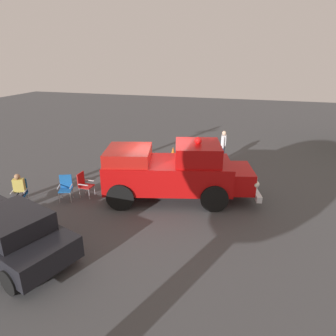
{
  "coord_description": "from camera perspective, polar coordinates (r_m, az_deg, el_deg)",
  "views": [
    {
      "loc": [
        -11.08,
        -3.56,
        5.53
      ],
      "look_at": [
        -0.39,
        -0.48,
        1.31
      ],
      "focal_mm": 32.19,
      "sensor_mm": 36.0,
      "label": 1
    }
  ],
  "objects": [
    {
      "name": "ground_plane",
      "position": [
        12.88,
        -1.58,
        -4.65
      ],
      "size": [
        60.0,
        60.0,
        0.0
      ],
      "primitive_type": "plane",
      "color": "#424244"
    },
    {
      "name": "lawn_chair_spare",
      "position": [
        12.75,
        -18.81,
        -3.21
      ],
      "size": [
        0.64,
        0.64,
        1.02
      ],
      "color": "#B7BABF",
      "rests_on": "ground"
    },
    {
      "name": "vintage_fire_truck",
      "position": [
        11.93,
        1.12,
        -0.53
      ],
      "size": [
        3.63,
        6.3,
        2.59
      ],
      "color": "black",
      "rests_on": "ground"
    },
    {
      "name": "traffic_cone",
      "position": [
        17.08,
        0.97,
        2.97
      ],
      "size": [
        0.4,
        0.4,
        0.64
      ],
      "color": "orange",
      "rests_on": "ground"
    },
    {
      "name": "lawn_chair_by_car",
      "position": [
        12.81,
        -15.66,
        -2.73
      ],
      "size": [
        0.52,
        0.5,
        1.02
      ],
      "color": "#B7BABF",
      "rests_on": "ground"
    },
    {
      "name": "spectator_seated",
      "position": [
        12.85,
        -26.43,
        -3.62
      ],
      "size": [
        0.64,
        0.56,
        1.29
      ],
      "color": "#383842",
      "rests_on": "ground"
    },
    {
      "name": "spectator_standing",
      "position": [
        16.68,
        10.46,
        4.54
      ],
      "size": [
        0.64,
        0.29,
        1.68
      ],
      "color": "#2D334C",
      "rests_on": "ground"
    },
    {
      "name": "classic_hot_rod",
      "position": [
        9.95,
        -27.97,
        -10.68
      ],
      "size": [
        3.15,
        4.72,
        1.46
      ],
      "color": "black",
      "rests_on": "ground"
    },
    {
      "name": "lawn_chair_near_truck",
      "position": [
        13.01,
        -26.2,
        -3.82
      ],
      "size": [
        0.65,
        0.65,
        1.02
      ],
      "color": "#B7BABF",
      "rests_on": "ground"
    }
  ]
}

